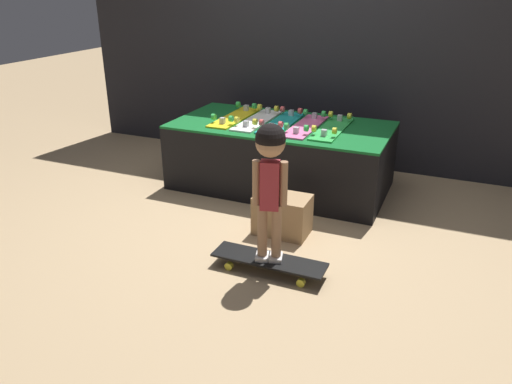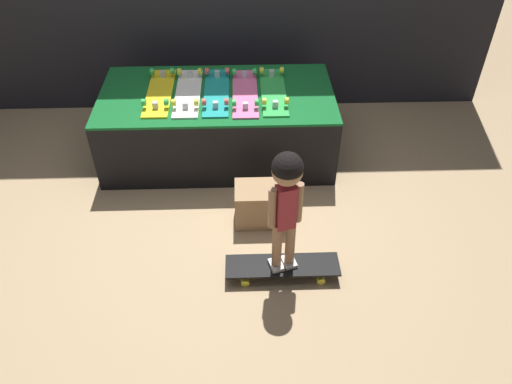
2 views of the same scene
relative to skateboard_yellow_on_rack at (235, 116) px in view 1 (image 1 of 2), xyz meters
name	(u,v)px [view 1 (image 1 of 2)]	position (x,y,z in m)	size (l,w,h in m)	color
ground_plane	(253,213)	(0.45, -0.62, -0.59)	(16.00, 16.00, 0.00)	tan
back_wall	(314,28)	(0.45, 0.82, 0.70)	(4.99, 0.10, 2.59)	black
display_rack	(281,156)	(0.45, -0.01, -0.30)	(1.85, 0.96, 0.58)	black
skateboard_yellow_on_rack	(235,116)	(0.00, 0.00, 0.00)	(0.20, 0.75, 0.09)	yellow
skateboard_white_on_rack	(257,119)	(0.22, -0.01, 0.00)	(0.20, 0.75, 0.09)	white
skateboard_teal_on_rack	(282,122)	(0.45, -0.01, 0.00)	(0.20, 0.75, 0.09)	teal
skateboard_pink_on_rack	(306,125)	(0.67, -0.03, 0.00)	(0.20, 0.75, 0.09)	pink
skateboard_green_on_rack	(332,128)	(0.90, -0.01, 0.00)	(0.20, 0.75, 0.09)	green
skateboard_on_floor	(269,261)	(0.88, -1.38, -0.52)	(0.74, 0.20, 0.09)	black
child	(270,167)	(0.88, -1.38, 0.12)	(0.21, 0.18, 0.88)	silver
storage_box	(282,215)	(0.78, -0.85, -0.45)	(0.39, 0.26, 0.29)	#A37F56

